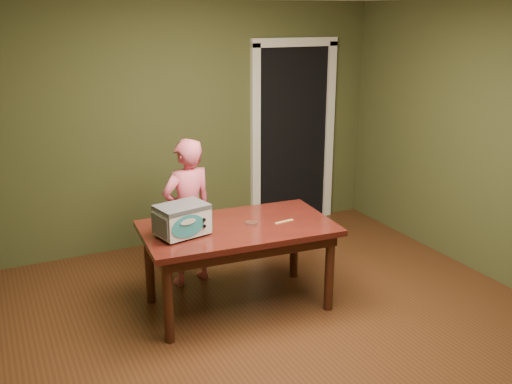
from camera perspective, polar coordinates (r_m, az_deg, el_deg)
floor at (r=4.59m, az=4.61°, el=-14.98°), size 5.00×5.00×0.00m
room_shell at (r=3.95m, az=5.21°, el=6.43°), size 4.52×5.02×2.61m
doorway at (r=7.08m, az=2.51°, el=5.97°), size 1.10×0.66×2.25m
dining_table at (r=4.85m, az=-1.82°, el=-4.46°), size 1.66×1.01×0.75m
toy_oven at (r=4.59m, az=-7.38°, el=-2.69°), size 0.46×0.36×0.26m
baking_pan at (r=4.83m, az=-0.48°, el=-3.10°), size 0.10×0.10×0.02m
spatula at (r=4.89m, az=2.85°, el=-2.97°), size 0.18×0.05×0.01m
child at (r=5.31m, az=-6.81°, el=-2.05°), size 0.56×0.42×1.40m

